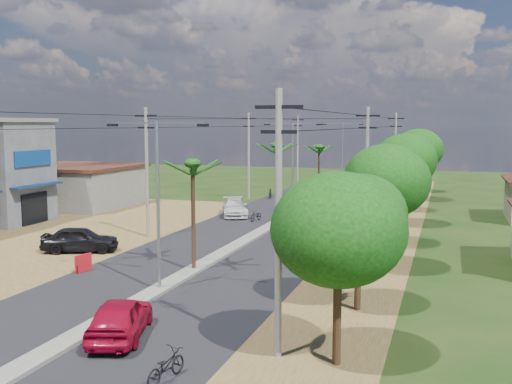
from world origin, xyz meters
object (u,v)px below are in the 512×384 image
(moto_rider_east, at_px, (166,367))
(car_red_near, at_px, (120,318))
(roadside_sign, at_px, (83,264))
(car_parked_dark, at_px, (80,240))
(car_silver_mid, at_px, (332,224))
(car_white_far, at_px, (235,208))

(moto_rider_east, bearing_deg, car_red_near, -31.51)
(moto_rider_east, bearing_deg, roadside_sign, -36.82)
(car_red_near, xyz_separation_m, moto_rider_east, (3.28, -2.90, -0.28))
(car_parked_dark, height_order, moto_rider_east, car_parked_dark)
(car_silver_mid, height_order, roadside_sign, car_silver_mid)
(car_white_far, height_order, roadside_sign, car_white_far)
(car_red_near, relative_size, car_white_far, 0.90)
(car_white_far, xyz_separation_m, moto_rider_east, (9.24, -31.62, -0.24))
(car_silver_mid, xyz_separation_m, roadside_sign, (-10.50, -14.80, -0.27))
(car_parked_dark, distance_m, moto_rider_east, 20.27)
(car_parked_dark, bearing_deg, moto_rider_east, -160.48)
(car_white_far, bearing_deg, car_parked_dark, -127.64)
(car_red_near, relative_size, car_silver_mid, 0.97)
(car_silver_mid, distance_m, car_white_far, 11.14)
(car_red_near, height_order, roadside_sign, car_red_near)
(car_silver_mid, height_order, car_parked_dark, car_parked_dark)
(car_white_far, xyz_separation_m, car_parked_dark, (-4.14, -16.39, 0.06))
(car_white_far, bearing_deg, car_silver_mid, -55.31)
(car_silver_mid, relative_size, moto_rider_east, 2.52)
(car_red_near, xyz_separation_m, car_parked_dark, (-10.10, 12.32, 0.03))
(car_white_far, xyz_separation_m, roadside_sign, (-1.04, -20.67, -0.23))
(car_red_near, distance_m, roadside_sign, 10.67)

